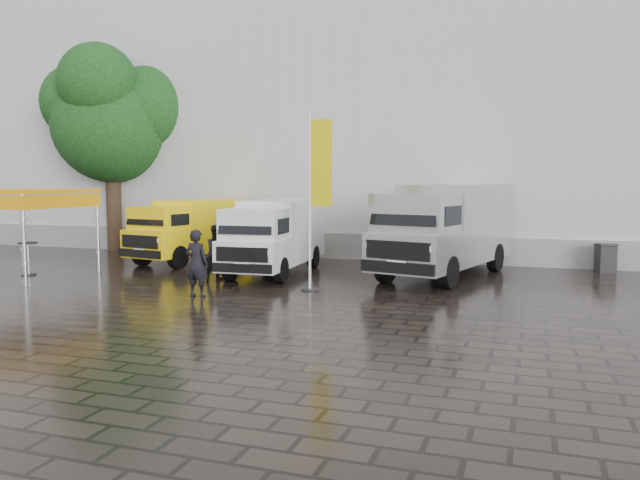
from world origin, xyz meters
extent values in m
plane|color=black|center=(0.00, 0.00, 0.00)|extent=(120.00, 120.00, 0.00)
cube|color=silver|center=(2.00, 16.00, 6.00)|extent=(44.00, 16.00, 12.00)
cube|color=gray|center=(2.00, 7.95, 0.50)|extent=(44.00, 0.15, 1.00)
cylinder|color=silver|center=(-11.58, 2.05, 1.30)|extent=(0.10, 0.10, 2.59)
cylinder|color=silver|center=(-8.39, 2.05, 1.30)|extent=(0.10, 0.10, 2.59)
cylinder|color=silver|center=(-8.39, -1.13, 1.30)|extent=(0.10, 0.10, 2.59)
cube|color=orange|center=(-9.98, 0.46, 2.69)|extent=(3.39, 3.39, 0.12)
cylinder|color=black|center=(-0.49, 0.96, 0.02)|extent=(0.50, 0.50, 0.04)
cylinder|color=white|center=(-0.49, 0.96, 2.43)|extent=(0.07, 0.07, 4.86)
cube|color=yellow|center=(-0.16, 0.96, 3.50)|extent=(0.60, 0.03, 2.33)
cylinder|color=black|center=(-12.00, 7.67, 2.27)|extent=(0.63, 0.63, 4.53)
sphere|color=#103314|center=(-12.00, 7.67, 5.44)|extent=(4.99, 4.99, 4.99)
sphere|color=#103314|center=(-12.60, 8.57, 7.48)|extent=(2.94, 2.94, 2.94)
cylinder|color=black|center=(-9.96, 0.61, 0.53)|extent=(0.60, 0.60, 1.06)
cube|color=black|center=(7.62, 7.32, 0.48)|extent=(0.72, 0.72, 0.96)
imported|color=black|center=(-2.91, -0.97, 0.89)|extent=(0.67, 0.46, 1.77)
imported|color=black|center=(-3.68, 1.59, 0.85)|extent=(0.99, 1.04, 1.69)
camera|label=1|loc=(5.32, -15.10, 3.00)|focal=35.00mm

